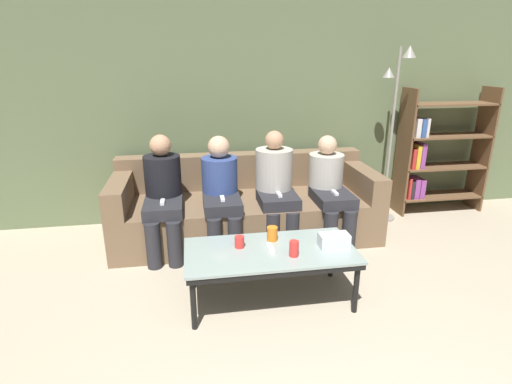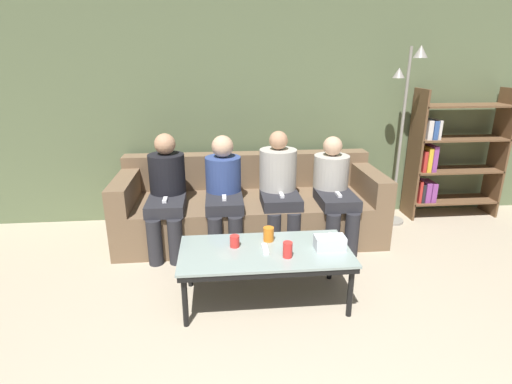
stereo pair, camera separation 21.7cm
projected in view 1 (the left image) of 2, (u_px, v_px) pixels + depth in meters
wall_back at (238, 101)px, 4.24m from camera, size 12.00×0.06×2.60m
couch at (246, 208)px, 4.05m from camera, size 2.57×0.94×0.78m
coffee_table at (270, 254)px, 2.91m from camera, size 1.24×0.61×0.42m
cup_near_left at (239, 242)px, 2.92m from camera, size 0.07×0.07×0.09m
cup_near_right at (294, 249)px, 2.79m from camera, size 0.07×0.07×0.11m
cup_far_center at (272, 234)px, 3.02m from camera, size 0.08×0.08×0.11m
tissue_box at (334, 240)px, 2.93m from camera, size 0.22×0.12×0.13m
game_remote at (270, 248)px, 2.89m from camera, size 0.04×0.15×0.02m
bookshelf at (433, 155)px, 4.57m from camera, size 1.01×0.32×1.43m
standing_lamp at (394, 117)px, 4.19m from camera, size 0.31×0.26×1.85m
seated_person_left_end at (163, 192)px, 3.64m from camera, size 0.34×0.68×1.08m
seated_person_mid_left at (221, 190)px, 3.72m from camera, size 0.34×0.68×1.05m
seated_person_mid_right at (276, 184)px, 3.82m from camera, size 0.36×0.65×1.09m
seated_person_right_end at (329, 186)px, 3.88m from camera, size 0.34×0.70×1.02m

